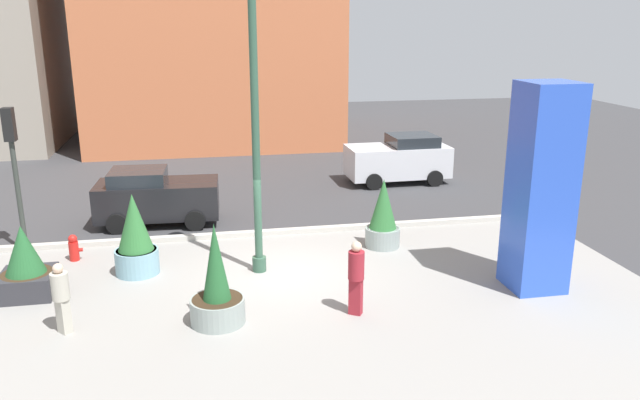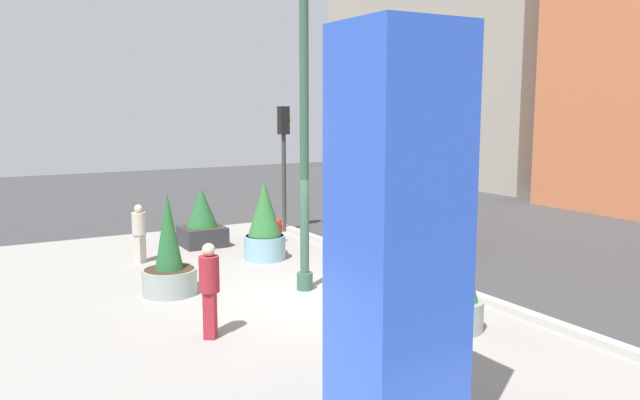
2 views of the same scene
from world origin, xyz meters
name	(u,v)px [view 1 (image 1 of 2)]	position (x,y,z in m)	size (l,w,h in m)	color
ground_plane	(266,226)	(0.00, 4.00, 0.00)	(60.00, 60.00, 0.00)	#38383A
plaza_pavement	(295,307)	(0.00, -2.00, 0.00)	(18.00, 10.00, 0.02)	gray
curb_strip	(269,233)	(0.00, 3.12, 0.08)	(18.00, 0.24, 0.16)	#B7B2A8
lamp_post	(256,136)	(-0.58, 0.31, 3.60)	(0.44, 0.44, 7.37)	#335642
art_pillar_blue	(541,189)	(5.94, -1.97, 2.52)	(1.27, 1.27, 5.03)	blue
potted_plant_mid_plaza	(217,290)	(-1.76, -2.43, 0.78)	(1.19, 1.19, 2.27)	gray
potted_plant_curbside	(135,238)	(-3.71, 0.76, 0.96)	(1.12, 1.12, 2.15)	#7AA8B7
potted_plant_near_left	(25,266)	(-6.17, -0.14, 0.75)	(1.23, 1.23, 1.76)	#2D2D33
potted_plant_near_right	(383,217)	(3.12, 1.49, 0.90)	(1.01, 1.01, 2.03)	gray
fire_hydrant	(74,248)	(-5.49, 2.02, 0.37)	(0.36, 0.26, 0.75)	red
traffic_light_far_side	(13,156)	(-6.97, 2.98, 2.80)	(0.28, 0.42, 4.11)	#333833
car_passing_lane	(399,159)	(5.91, 8.64, 0.96)	(4.08, 2.17, 1.92)	silver
car_intersection	(156,197)	(-3.44, 4.97, 0.90)	(3.91, 2.15, 1.80)	black
pedestrian_by_curb	(61,295)	(-4.95, -2.28, 0.87)	(0.51, 0.51, 1.57)	#B2AD9E
pedestrian_on_sidewalk	(356,274)	(1.29, -2.61, 0.97)	(0.50, 0.50, 1.73)	maroon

